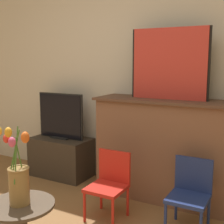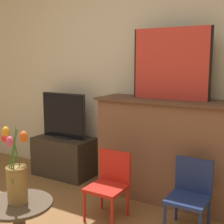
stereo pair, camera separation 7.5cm
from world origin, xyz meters
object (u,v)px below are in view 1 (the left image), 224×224
(painting, at_px, (169,64))
(chair_blue, at_px, (190,191))
(chair_red, at_px, (110,181))
(tv_monitor, at_px, (61,117))
(vase_tulips, at_px, (18,178))

(painting, bearing_deg, chair_blue, -51.77)
(painting, relative_size, chair_red, 1.31)
(painting, height_order, chair_blue, painting)
(chair_red, bearing_deg, chair_blue, 11.77)
(painting, distance_m, chair_red, 1.23)
(chair_blue, bearing_deg, painting, 128.23)
(tv_monitor, height_order, vase_tulips, tv_monitor)
(painting, bearing_deg, tv_monitor, -179.56)
(chair_red, distance_m, vase_tulips, 0.94)
(painting, distance_m, vase_tulips, 1.73)
(painting, xyz_separation_m, chair_blue, (0.37, -0.47, -1.02))
(painting, distance_m, chair_blue, 1.18)
(painting, height_order, tv_monitor, painting)
(tv_monitor, distance_m, chair_red, 1.23)
(painting, xyz_separation_m, chair_red, (-0.31, -0.61, -1.02))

